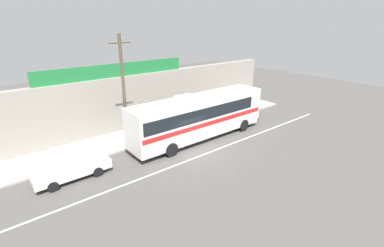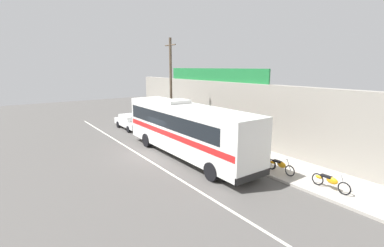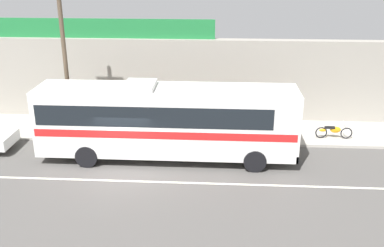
{
  "view_description": "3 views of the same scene",
  "coord_description": "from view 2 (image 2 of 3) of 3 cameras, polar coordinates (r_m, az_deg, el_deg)",
  "views": [
    {
      "loc": [
        -11.87,
        -14.34,
        9.26
      ],
      "look_at": [
        1.08,
        1.68,
        1.49
      ],
      "focal_mm": 25.83,
      "sensor_mm": 36.0,
      "label": 1
    },
    {
      "loc": [
        16.43,
        -8.24,
        6.03
      ],
      "look_at": [
        1.1,
        2.7,
        2.05
      ],
      "focal_mm": 25.17,
      "sensor_mm": 36.0,
      "label": 2
    },
    {
      "loc": [
        4.26,
        -17.92,
        9.32
      ],
      "look_at": [
        3.05,
        1.46,
        1.91
      ],
      "focal_mm": 41.65,
      "sensor_mm": 36.0,
      "label": 3
    }
  ],
  "objects": [
    {
      "name": "motorcycle_blue",
      "position": [
        16.19,
        18.16,
        -8.42
      ],
      "size": [
        1.84,
        0.56,
        0.94
      ],
      "color": "black",
      "rests_on": "sidewalk_slab"
    },
    {
      "name": "parked_car",
      "position": [
        27.28,
        -12.76,
        0.44
      ],
      "size": [
        4.52,
        1.92,
        1.37
      ],
      "color": "silver",
      "rests_on": "ground_plane"
    },
    {
      "name": "storefront_facade",
      "position": [
        22.94,
        7.9,
        2.7
      ],
      "size": [
        30.0,
        0.7,
        4.8
      ],
      "primitive_type": "cube",
      "color": "gray",
      "rests_on": "ground_plane"
    },
    {
      "name": "utility_pole",
      "position": [
        23.34,
        -4.49,
        7.89
      ],
      "size": [
        1.6,
        0.22,
        8.26
      ],
      "color": "brown",
      "rests_on": "sidewalk_slab"
    },
    {
      "name": "pedestrian_near_shop",
      "position": [
        17.85,
        12.51,
        -4.46
      ],
      "size": [
        0.3,
        0.48,
        1.63
      ],
      "color": "navy",
      "rests_on": "sidewalk_slab"
    },
    {
      "name": "sidewalk_slab",
      "position": [
        22.05,
        3.64,
        -3.79
      ],
      "size": [
        30.0,
        3.6,
        0.14
      ],
      "primitive_type": "cube",
      "color": "#A8A399",
      "rests_on": "ground_plane"
    },
    {
      "name": "motorcycle_red",
      "position": [
        15.0,
        27.2,
        -10.82
      ],
      "size": [
        1.93,
        0.56,
        0.94
      ],
      "color": "black",
      "rests_on": "sidewalk_slab"
    },
    {
      "name": "ground_plane",
      "position": [
        19.34,
        -8.48,
        -6.38
      ],
      "size": [
        70.0,
        70.0,
        0.0
      ],
      "primitive_type": "plane",
      "color": "#4F4C49"
    },
    {
      "name": "intercity_bus",
      "position": [
        18.13,
        -1.48,
        -0.71
      ],
      "size": [
        12.17,
        2.59,
        3.78
      ],
      "color": "silver",
      "rests_on": "ground_plane"
    },
    {
      "name": "pedestrian_far_left",
      "position": [
        23.13,
        -0.71,
        -0.37
      ],
      "size": [
        0.3,
        0.48,
        1.67
      ],
      "color": "brown",
      "rests_on": "sidewalk_slab"
    },
    {
      "name": "storefront_billboard",
      "position": [
        24.46,
        4.17,
        10.3
      ],
      "size": [
        12.8,
        0.12,
        1.1
      ],
      "primitive_type": "cube",
      "color": "#1E7538",
      "rests_on": "storefront_facade"
    },
    {
      "name": "motorcycle_green",
      "position": [
        16.96,
        14.48,
        -7.27
      ],
      "size": [
        1.97,
        0.56,
        0.94
      ],
      "color": "black",
      "rests_on": "sidewalk_slab"
    },
    {
      "name": "road_center_stripe",
      "position": [
        19.01,
        -10.64,
        -6.77
      ],
      "size": [
        30.0,
        0.14,
        0.01
      ],
      "primitive_type": "cube",
      "color": "silver",
      "rests_on": "ground_plane"
    }
  ]
}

